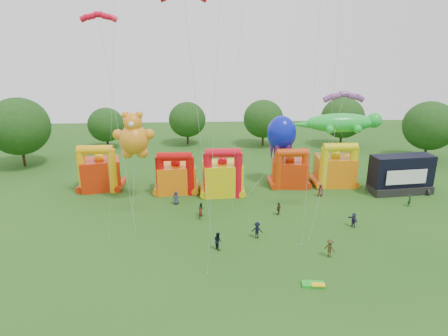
{
  "coord_description": "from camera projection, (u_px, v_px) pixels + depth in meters",
  "views": [
    {
      "loc": [
        -4.92,
        -27.1,
        21.29
      ],
      "look_at": [
        -2.41,
        18.0,
        6.73
      ],
      "focal_mm": 32.0,
      "sensor_mm": 36.0,
      "label": 1
    }
  ],
  "objects": [
    {
      "name": "folded_kite_bundle",
      "position": [
        314.0,
        284.0,
        36.17
      ],
      "size": [
        2.1,
        1.28,
        0.31
      ],
      "color": "green",
      "rests_on": "ground"
    },
    {
      "name": "spectator_8",
      "position": [
        218.0,
        241.0,
        42.29
      ],
      "size": [
        1.07,
        1.16,
        1.92
      ],
      "primitive_type": "imported",
      "rotation": [
        0.0,
        0.0,
        2.04
      ],
      "color": "black",
      "rests_on": "ground"
    },
    {
      "name": "ground",
      "position": [
        266.0,
        313.0,
        32.54
      ],
      "size": [
        160.0,
        160.0,
        0.0
      ],
      "primitive_type": "plane",
      "color": "#204E15",
      "rests_on": "ground"
    },
    {
      "name": "bouncy_castle_3",
      "position": [
        290.0,
        171.0,
        60.22
      ],
      "size": [
        5.7,
        4.82,
        6.2
      ],
      "color": "red",
      "rests_on": "ground"
    },
    {
      "name": "spectator_6",
      "position": [
        321.0,
        190.0,
        56.65
      ],
      "size": [
        0.9,
        0.62,
        1.78
      ],
      "primitive_type": "imported",
      "rotation": [
        0.0,
        0.0,
        6.35
      ],
      "color": "#581D19",
      "rests_on": "ground"
    },
    {
      "name": "octopus_kite",
      "position": [
        271.0,
        158.0,
        59.28
      ],
      "size": [
        8.12,
        7.98,
        10.63
      ],
      "color": "#0C18B6",
      "rests_on": "ground"
    },
    {
      "name": "parafoil_kites",
      "position": [
        193.0,
        136.0,
        45.4
      ],
      "size": [
        32.69,
        12.2,
        26.69
      ],
      "color": "red",
      "rests_on": "ground"
    },
    {
      "name": "bouncy_castle_4",
      "position": [
        335.0,
        168.0,
        60.56
      ],
      "size": [
        5.94,
        4.89,
        6.98
      ],
      "color": "orange",
      "rests_on": "ground"
    },
    {
      "name": "tree_ring",
      "position": [
        253.0,
        242.0,
        31.13
      ],
      "size": [
        120.14,
        122.21,
        12.07
      ],
      "color": "#352314",
      "rests_on": "ground"
    },
    {
      "name": "spectator_1",
      "position": [
        200.0,
        213.0,
        49.37
      ],
      "size": [
        0.68,
        0.69,
        1.6
      ],
      "primitive_type": "imported",
      "rotation": [
        0.0,
        0.0,
        0.8
      ],
      "color": "maroon",
      "rests_on": "ground"
    },
    {
      "name": "teddy_bear_kite",
      "position": [
        134.0,
        141.0,
        52.93
      ],
      "size": [
        5.51,
        6.01,
        12.5
      ],
      "color": "orange",
      "rests_on": "ground"
    },
    {
      "name": "diamond_kites",
      "position": [
        242.0,
        86.0,
        42.86
      ],
      "size": [
        27.02,
        20.99,
        39.29
      ],
      "color": "#F2390B",
      "rests_on": "ground"
    },
    {
      "name": "bouncy_castle_0",
      "position": [
        100.0,
        172.0,
        58.85
      ],
      "size": [
        6.44,
        5.63,
        7.08
      ],
      "color": "red",
      "rests_on": "ground"
    },
    {
      "name": "spectator_0",
      "position": [
        176.0,
        198.0,
        53.83
      ],
      "size": [
        0.93,
        0.61,
        1.88
      ],
      "primitive_type": "imported",
      "rotation": [
        0.0,
        0.0,
        -0.01
      ],
      "color": "#2B3248",
      "rests_on": "ground"
    },
    {
      "name": "spectator_7",
      "position": [
        410.0,
        201.0,
        53.22
      ],
      "size": [
        0.71,
        0.67,
        1.63
      ],
      "primitive_type": "imported",
      "rotation": [
        0.0,
        0.0,
        0.64
      ],
      "color": "#16371B",
      "rests_on": "ground"
    },
    {
      "name": "spectator_9",
      "position": [
        330.0,
        248.0,
        40.79
      ],
      "size": [
        1.37,
        1.4,
        1.92
      ],
      "primitive_type": "imported",
      "rotation": [
        0.0,
        0.0,
        2.32
      ],
      "color": "#3C3518",
      "rests_on": "ground"
    },
    {
      "name": "spectator_3",
      "position": [
        257.0,
        230.0,
        44.65
      ],
      "size": [
        1.38,
        1.01,
        1.91
      ],
      "primitive_type": "imported",
      "rotation": [
        0.0,
        0.0,
        2.87
      ],
      "color": "black",
      "rests_on": "ground"
    },
    {
      "name": "spectator_2",
      "position": [
        201.0,
        209.0,
        50.47
      ],
      "size": [
        1.03,
        1.06,
        1.72
      ],
      "primitive_type": "imported",
      "rotation": [
        0.0,
        0.0,
        2.23
      ],
      "color": "#16381C",
      "rests_on": "ground"
    },
    {
      "name": "spectator_4",
      "position": [
        279.0,
        209.0,
        50.62
      ],
      "size": [
        0.96,
        1.02,
        1.7
      ],
      "primitive_type": "imported",
      "rotation": [
        0.0,
        0.0,
        4.0
      ],
      "color": "#422F1A",
      "rests_on": "ground"
    },
    {
      "name": "gecko_kite",
      "position": [
        348.0,
        145.0,
        59.04
      ],
      "size": [
        13.76,
        8.06,
        11.0
      ],
      "color": "green",
      "rests_on": "ground"
    },
    {
      "name": "bouncy_castle_1",
      "position": [
        176.0,
        176.0,
        57.95
      ],
      "size": [
        5.91,
        4.93,
        6.34
      ],
      "color": "orange",
      "rests_on": "ground"
    },
    {
      "name": "spectator_5",
      "position": [
        353.0,
        220.0,
        47.36
      ],
      "size": [
        1.04,
        1.71,
        1.76
      ],
      "primitive_type": "imported",
      "rotation": [
        0.0,
        0.0,
        5.05
      ],
      "color": "#2D2945",
      "rests_on": "ground"
    },
    {
      "name": "bouncy_castle_2",
      "position": [
        222.0,
        176.0,
        56.9
      ],
      "size": [
        5.79,
        4.8,
        7.16
      ],
      "color": "yellow",
      "rests_on": "ground"
    },
    {
      "name": "stage_trailer",
      "position": [
        401.0,
        175.0,
        57.65
      ],
      "size": [
        9.17,
        4.25,
        5.58
      ],
      "color": "black",
      "rests_on": "ground"
    }
  ]
}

